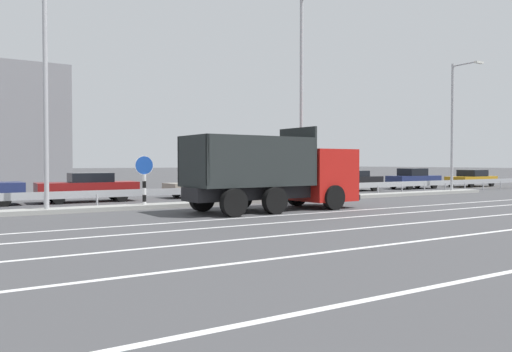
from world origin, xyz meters
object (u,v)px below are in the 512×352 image
(street_lamp_3, at_px, (454,121))
(parked_car_5, at_px, (275,184))
(street_lamp_2, at_px, (304,88))
(parked_car_6, at_px, (350,181))
(parked_car_8, at_px, (472,178))
(median_road_sign, at_px, (144,180))
(parked_car_7, at_px, (413,179))
(street_lamp_1, at_px, (46,67))
(parked_car_4, at_px, (205,185))
(parked_car_3, at_px, (88,187))
(dump_truck, at_px, (292,178))

(street_lamp_3, height_order, parked_car_5, street_lamp_3)
(street_lamp_2, xyz_separation_m, parked_car_5, (1.96, 5.59, -5.19))
(parked_car_6, bearing_deg, parked_car_8, -93.92)
(median_road_sign, height_order, parked_car_7, median_road_sign)
(median_road_sign, height_order, street_lamp_2, street_lamp_2)
(street_lamp_1, height_order, parked_car_4, street_lamp_1)
(parked_car_7, bearing_deg, street_lamp_3, -20.57)
(parked_car_6, bearing_deg, parked_car_5, 84.72)
(median_road_sign, distance_m, parked_car_5, 11.72)
(median_road_sign, bearing_deg, parked_car_7, 12.38)
(parked_car_8, bearing_deg, parked_car_6, 84.23)
(street_lamp_2, distance_m, parked_car_5, 7.88)
(parked_car_3, distance_m, parked_car_7, 23.98)
(median_road_sign, xyz_separation_m, parked_car_3, (-1.20, 4.97, -0.50))
(dump_truck, relative_size, street_lamp_3, 0.92)
(parked_car_4, xyz_separation_m, parked_car_8, (24.12, -0.41, 0.04))
(median_road_sign, relative_size, parked_car_6, 0.47)
(parked_car_7, bearing_deg, parked_car_5, -90.96)
(parked_car_5, bearing_deg, parked_car_8, 83.69)
(parked_car_4, bearing_deg, parked_car_8, -95.27)
(street_lamp_3, relative_size, parked_car_6, 1.72)
(median_road_sign, bearing_deg, parked_car_4, 43.72)
(dump_truck, bearing_deg, street_lamp_3, 100.55)
(dump_truck, distance_m, parked_car_8, 25.66)
(street_lamp_3, xyz_separation_m, parked_car_3, (-22.02, 4.97, -3.92))
(street_lamp_2, height_order, parked_car_4, street_lamp_2)
(street_lamp_3, distance_m, parked_car_7, 6.64)
(street_lamp_2, bearing_deg, parked_car_7, 19.96)
(parked_car_7, relative_size, parked_car_8, 0.86)
(street_lamp_3, distance_m, parked_car_4, 16.73)
(median_road_sign, distance_m, parked_car_7, 23.33)
(dump_truck, relative_size, street_lamp_2, 0.74)
(parked_car_3, height_order, parked_car_6, parked_car_3)
(street_lamp_3, relative_size, parked_car_4, 1.78)
(street_lamp_2, relative_size, parked_car_5, 2.56)
(street_lamp_1, height_order, parked_car_6, street_lamp_1)
(street_lamp_2, distance_m, parked_car_3, 12.06)
(dump_truck, bearing_deg, street_lamp_1, -112.23)
(street_lamp_1, bearing_deg, parked_car_8, 8.49)
(parked_car_5, distance_m, parked_car_8, 19.16)
(street_lamp_1, height_order, parked_car_5, street_lamp_1)
(dump_truck, xyz_separation_m, street_lamp_1, (-9.24, 3.34, 4.33))
(street_lamp_1, relative_size, parked_car_8, 2.07)
(parked_car_3, bearing_deg, dump_truck, -141.61)
(street_lamp_1, distance_m, street_lamp_3, 24.80)
(street_lamp_3, relative_size, parked_car_7, 1.95)
(parked_car_3, height_order, parked_car_7, parked_car_7)
(street_lamp_3, bearing_deg, parked_car_5, 152.68)
(parked_car_3, xyz_separation_m, parked_car_6, (17.65, 0.12, -0.01))
(parked_car_7, bearing_deg, parked_car_4, -89.82)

